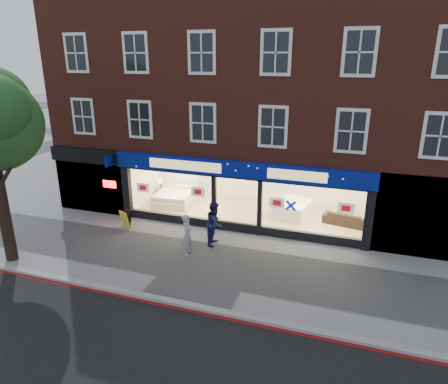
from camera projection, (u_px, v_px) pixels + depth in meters
The scene contains 12 objects.
ground at pixel (213, 263), 15.22m from camera, with size 120.00×120.00×0.00m, color gray.
kerb_line at pixel (178, 309), 12.44m from camera, with size 60.00×0.10×0.01m, color #8C0A07.
kerb_stone at pixel (181, 304), 12.60m from camera, with size 60.00×0.25×0.12m, color gray.
showroom_floor at pixel (249, 213), 19.91m from camera, with size 11.00×4.50×0.10m, color tan.
building at pixel (261, 74), 19.28m from camera, with size 19.00×8.26×10.30m.
display_bed at pixel (176, 196), 21.01m from camera, with size 2.12×2.48×1.31m.
bedside_table at pixel (161, 194), 21.73m from camera, with size 0.45×0.45×0.55m, color brown.
mattress_stack at pixel (293, 209), 19.30m from camera, with size 1.77×2.07×0.72m.
sofa at pixel (345, 218), 18.37m from camera, with size 1.99×0.78×0.58m, color black.
a_board at pixel (126, 219), 18.20m from camera, with size 0.56×0.36×0.86m, color yellow.
pedestrian_grey at pixel (187, 234), 15.66m from camera, with size 0.61×0.40×1.67m, color #A0A2A7.
pedestrian_blue at pixel (215, 223), 16.48m from camera, with size 0.90×0.70×1.85m, color #181C43.
Camera 1 is at (4.74, -12.68, 7.47)m, focal length 32.00 mm.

